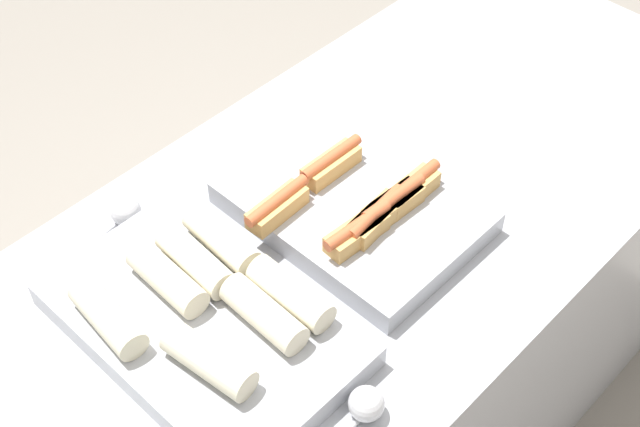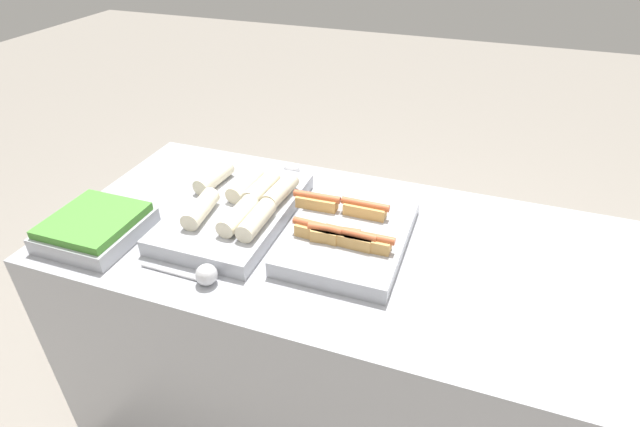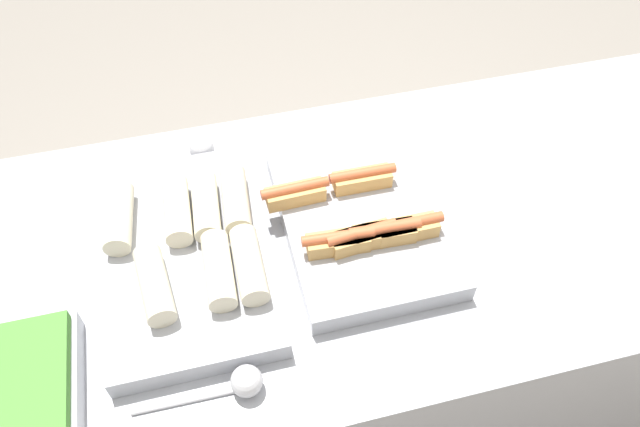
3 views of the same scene
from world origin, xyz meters
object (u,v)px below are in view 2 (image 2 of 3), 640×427
tray_hotdogs (348,233)px  serving_spoon_near (203,274)px  tray_wraps (237,208)px  tray_side_front (95,227)px  serving_spoon_far (289,171)px

tray_hotdogs → serving_spoon_near: size_ratio=1.92×
tray_wraps → tray_side_front: bearing=-146.3°
tray_hotdogs → serving_spoon_far: size_ratio=2.00×
tray_wraps → serving_spoon_near: tray_wraps is taller
serving_spoon_near → tray_hotdogs: bearing=43.9°
tray_hotdogs → tray_side_front: 0.74m
tray_hotdogs → tray_side_front: bearing=-162.5°
serving_spoon_far → tray_hotdogs: bearing=-44.4°
tray_wraps → serving_spoon_near: (0.06, -0.30, -0.01)m
tray_wraps → tray_side_front: tray_wraps is taller
tray_hotdogs → tray_wraps: size_ratio=0.87×
serving_spoon_near → tray_side_front: bearing=170.0°
tray_side_front → serving_spoon_far: 0.66m
tray_hotdogs → serving_spoon_far: tray_hotdogs is taller
serving_spoon_near → serving_spoon_far: same height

